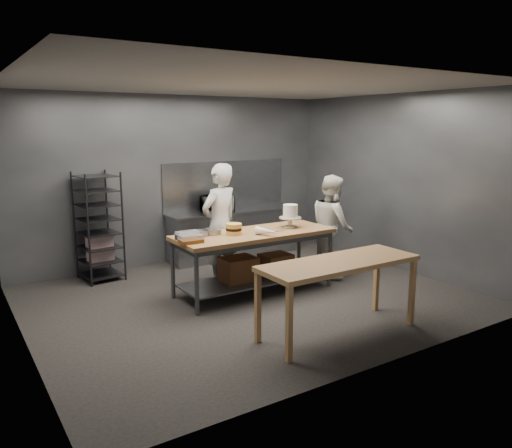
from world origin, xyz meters
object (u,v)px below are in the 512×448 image
Objects in this scene: near_counter at (339,268)px; frosted_cake_stand at (290,213)px; microwave at (217,204)px; work_table at (254,255)px; chef_behind at (220,224)px; speed_rack at (99,228)px; chef_right at (332,225)px; layer_cake at (234,229)px.

frosted_cake_stand is (0.63, 1.83, 0.33)m from near_counter.
near_counter is at bearing -109.12° from frosted_cake_stand.
microwave is at bearing 95.77° from frosted_cake_stand.
work_table is at bearing 178.70° from frosted_cake_stand.
work_table is 1.86m from near_counter.
chef_behind is at bearing 108.00° from work_table.
speed_rack is 1.04× the size of chef_right.
microwave reaches higher than work_table.
speed_rack is (-1.77, 3.73, 0.04)m from near_counter.
microwave reaches higher than layer_cake.
near_counter is 4.13m from speed_rack.
frosted_cake_stand reaches higher than layer_cake.
near_counter is 1.05× the size of chef_behind.
microwave is 2.37× the size of layer_cake.
speed_rack is 3.08m from frosted_cake_stand.
microwave is at bearing 83.52° from near_counter.
chef_behind is at bearing 78.78° from layer_cake.
chef_right is at bearing 50.74° from near_counter.
chef_behind is (-0.22, 0.66, 0.38)m from work_table.
microwave is 1.99m from frosted_cake_stand.
chef_right is (3.32, -1.84, -0.02)m from speed_rack.
work_table is at bearing 114.66° from chef_right.
microwave is (2.21, 0.08, 0.19)m from speed_rack.
microwave is 1.53× the size of frosted_cake_stand.
chef_right is (1.56, 0.05, 0.27)m from work_table.
chef_behind reaches higher than work_table.
layer_cake reaches higher than work_table.
chef_behind is 1.13× the size of chef_right.
near_counter is (0.01, -1.84, 0.24)m from work_table.
layer_cake is (-0.35, 0.00, 0.43)m from work_table.
work_table is at bearing 90.42° from near_counter.
chef_right is 0.96m from frosted_cake_stand.
layer_cake is at bearing 179.19° from work_table.
chef_behind reaches higher than speed_rack.
speed_rack is at bearing 83.87° from chef_right.
chef_behind reaches higher than layer_cake.
chef_behind is 0.67m from layer_cake.
work_table is 1.43× the size of chef_right.
frosted_cake_stand reaches higher than work_table.
chef_right is 7.33× the size of layer_cake.
speed_rack reaches higher than work_table.
frosted_cake_stand is 1.55× the size of layer_cake.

